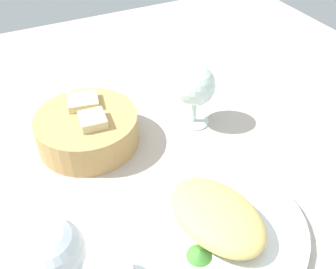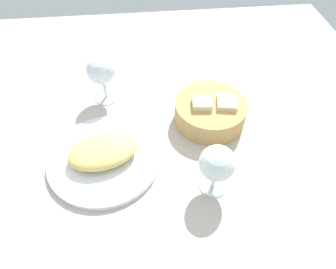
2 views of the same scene
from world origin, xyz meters
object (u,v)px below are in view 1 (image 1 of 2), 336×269
Objects in this scene: wine_glass_far at (52,255)px; plate at (215,227)px; bread_basket at (88,128)px; wine_glass_near at (195,87)px.

plate is at bearing -89.29° from wine_glass_far.
plate is 1.45× the size of bread_basket.
wine_glass_far reaches higher than plate.
wine_glass_far reaches higher than wine_glass_near.
wine_glass_near is at bearing -52.85° from wine_glass_far.
bread_basket is 1.34× the size of wine_glass_far.
bread_basket is 21.40cm from wine_glass_near.
bread_basket is at bearing 21.08° from plate.
plate is 24.31cm from wine_glass_far.
wine_glass_near is (24.38, -9.85, 7.55)cm from plate.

